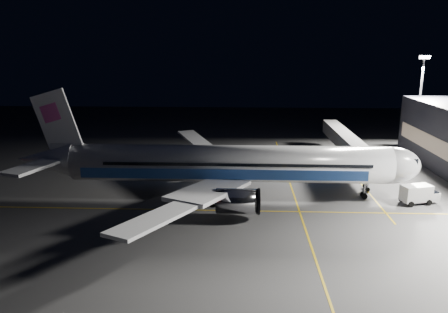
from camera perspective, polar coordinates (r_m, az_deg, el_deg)
ground at (r=67.93m, az=0.78°, el=-5.23°), size 200.00×200.00×0.00m
guide_line_main at (r=68.38m, az=9.22°, el=-5.29°), size 0.25×80.00×0.01m
guide_line_cross at (r=62.31m, az=0.61°, el=-7.08°), size 70.00×0.25×0.01m
guide_line_side at (r=79.97m, az=16.99°, el=-2.84°), size 0.25×40.00×0.01m
airliner at (r=66.41m, az=-0.13°, el=-1.02°), size 61.48×54.22×16.64m
jet_bridge at (r=86.40m, az=15.92°, el=1.64°), size 3.60×34.40×6.30m
floodlight_mast_north at (r=103.78m, az=24.25°, el=7.35°), size 2.40×0.68×20.70m
service_truck at (r=70.65m, az=24.13°, el=-4.45°), size 5.95×3.66×2.85m
baggage_tug at (r=77.60m, az=-1.79°, el=-2.07°), size 2.82×2.42×1.83m
safety_cone_a at (r=78.18m, az=4.44°, el=-2.39°), size 0.42×0.42×0.63m
safety_cone_b at (r=71.62m, az=0.59°, el=-3.93°), size 0.40×0.40×0.60m
safety_cone_c at (r=77.72m, az=4.74°, el=-2.49°), size 0.43×0.43×0.64m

